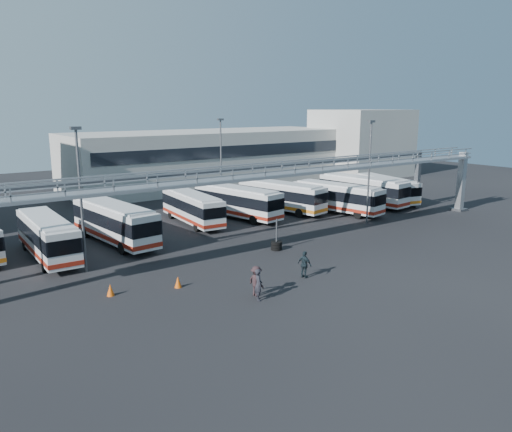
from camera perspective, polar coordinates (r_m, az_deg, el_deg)
ground at (r=38.81m, az=8.30°, el=-4.99°), size 140.00×140.00×0.00m
gantry at (r=41.90m, az=2.96°, el=4.15°), size 51.40×5.15×7.10m
warehouse at (r=75.20m, az=-5.24°, el=6.62°), size 42.00×14.00×8.00m
building_right at (r=86.85m, az=11.96°, el=8.17°), size 14.00×12.00×11.00m
light_pole_left at (r=36.38m, az=-19.42°, el=2.54°), size 0.70×0.35×10.21m
light_pole_mid at (r=50.92m, az=12.83°, el=5.57°), size 0.70×0.35×10.21m
light_pole_back at (r=57.28m, az=-4.02°, el=6.58°), size 0.70×0.35×10.21m
bus_1 at (r=41.70m, az=-22.76°, el=-2.08°), size 2.60×10.65×3.22m
bus_2 at (r=44.31m, az=-15.87°, el=-0.60°), size 3.74×11.51×3.44m
bus_4 at (r=50.18m, az=-7.30°, el=1.05°), size 3.18×10.38×3.10m
bus_5 at (r=52.37m, az=-2.15°, el=1.74°), size 4.52×11.15×3.30m
bus_6 at (r=55.61m, az=2.90°, el=2.36°), size 4.70×11.15×3.30m
bus_7 at (r=55.67m, az=9.26°, el=2.18°), size 4.46×10.93×3.24m
bus_8 at (r=60.50m, az=12.09°, el=2.97°), size 3.89×11.44×3.41m
bus_9 at (r=63.39m, az=14.59°, el=3.10°), size 4.37×10.40×3.08m
pedestrian_a at (r=30.42m, az=0.28°, el=-7.85°), size 0.71×0.84×1.97m
pedestrian_c at (r=31.07m, az=0.03°, el=-7.45°), size 0.81×1.29×1.92m
pedestrian_d at (r=34.40m, az=5.57°, el=-5.55°), size 0.70×1.18×1.89m
cone_left at (r=33.04m, az=-8.91°, el=-7.46°), size 0.53×0.53×0.74m
cone_right at (r=32.57m, az=-16.30°, el=-8.11°), size 0.51×0.51×0.75m
tire_stack at (r=40.95m, az=2.36°, el=-3.30°), size 0.91×0.91×2.60m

